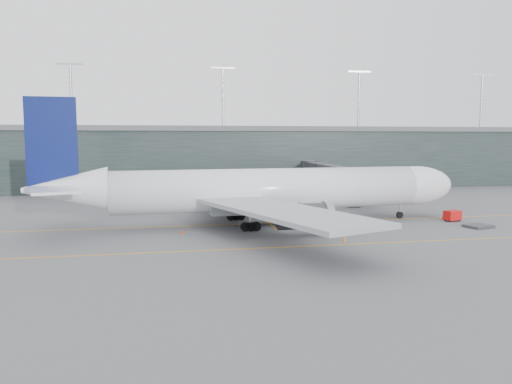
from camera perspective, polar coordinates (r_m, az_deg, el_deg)
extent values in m
plane|color=#545459|center=(75.61, -2.89, -3.21)|extent=(320.00, 320.00, 0.00)
cube|color=orange|center=(71.70, -2.44, -3.71)|extent=(160.00, 0.25, 0.02)
cube|color=orange|center=(56.22, 0.00, -6.45)|extent=(160.00, 0.25, 0.02)
cube|color=orange|center=(95.92, -1.62, -1.21)|extent=(0.25, 60.00, 0.02)
cube|color=#1C2726|center=(132.39, -6.46, 3.81)|extent=(240.00, 35.00, 14.00)
cube|color=#515455|center=(132.31, -6.50, 7.10)|extent=(240.00, 36.00, 1.20)
cylinder|color=#9E9EA3|center=(123.81, -20.37, 10.26)|extent=(0.60, 0.60, 14.00)
cylinder|color=#9E9EA3|center=(123.24, -3.81, 10.65)|extent=(0.60, 0.60, 14.00)
cylinder|color=#9E9EA3|center=(132.27, 11.66, 10.23)|extent=(0.60, 0.60, 14.00)
cylinder|color=#9E9EA3|center=(149.17, 24.34, 9.33)|extent=(0.60, 0.60, 14.00)
cylinder|color=white|center=(71.06, 1.48, 0.32)|extent=(44.27, 8.76, 5.93)
ellipsoid|color=white|center=(80.76, 17.65, 0.73)|extent=(12.80, 6.72, 5.93)
cone|color=white|center=(68.62, -20.93, 0.27)|extent=(10.86, 6.36, 5.69)
cube|color=gray|center=(71.07, 0.73, -1.54)|extent=(15.57, 5.76, 1.91)
cube|color=black|center=(82.68, 19.80, 1.44)|extent=(2.28, 3.00, 0.76)
cube|color=gray|center=(56.28, 2.88, -2.20)|extent=(17.45, 29.00, 0.53)
cylinder|color=#36363B|center=(63.42, 5.42, -2.76)|extent=(6.89, 3.77, 3.35)
cube|color=gray|center=(84.80, -3.18, 0.61)|extent=(14.30, 28.92, 0.53)
cylinder|color=#36363B|center=(80.55, 0.98, -0.84)|extent=(6.89, 3.77, 3.35)
cube|color=#09134F|center=(68.49, -22.32, 5.26)|extent=(6.23, 0.88, 11.47)
cube|color=white|center=(63.50, -22.31, 0.21)|extent=(7.74, 9.84, 0.33)
cube|color=white|center=(73.89, -21.25, 1.02)|extent=(6.84, 9.47, 0.33)
cylinder|color=black|center=(80.05, 16.10, -2.54)|extent=(1.07, 0.45, 1.05)
cylinder|color=#9E9EA3|center=(79.94, 16.12, -2.03)|extent=(0.29, 0.29, 2.49)
cylinder|color=black|center=(66.30, -0.61, -3.98)|extent=(1.27, 0.56, 1.24)
cylinder|color=black|center=(75.11, -2.31, -2.79)|extent=(1.27, 0.56, 1.24)
cube|color=#2C2B30|center=(81.55, 13.37, 1.15)|extent=(3.64, 4.05, 3.03)
cube|color=#2C2B30|center=(89.93, 11.25, 1.65)|extent=(3.34, 14.18, 2.71)
cube|color=#2C2B30|center=(103.25, 8.63, 2.26)|extent=(3.61, 14.20, 2.82)
cube|color=#2C2B30|center=(116.76, 6.61, 2.73)|extent=(3.88, 14.21, 2.92)
cylinder|color=#9E9EA3|center=(90.95, 11.04, -0.42)|extent=(0.54, 0.54, 4.11)
cube|color=#36363B|center=(91.16, 11.02, -1.47)|extent=(2.24, 1.72, 0.76)
cylinder|color=#2C2B30|center=(119.39, 5.37, 2.81)|extent=(4.33, 4.33, 3.25)
cylinder|color=#2C2B30|center=(119.64, 5.35, 1.16)|extent=(1.95, 1.95, 3.90)
cube|color=red|center=(79.83, 21.54, -2.48)|extent=(2.64, 2.05, 1.38)
cylinder|color=black|center=(78.96, 21.39, -3.07)|extent=(0.45, 0.27, 0.42)
cylinder|color=black|center=(80.21, 22.21, -2.96)|extent=(0.45, 0.27, 0.42)
cylinder|color=black|center=(79.66, 20.83, -2.97)|extent=(0.45, 0.27, 0.42)
cylinder|color=black|center=(80.91, 21.65, -2.87)|extent=(0.45, 0.27, 0.42)
cube|color=#323136|center=(75.71, 24.08, -3.56)|extent=(4.05, 3.56, 0.34)
cube|color=#36363B|center=(84.92, -7.00, -2.11)|extent=(2.67, 2.46, 0.22)
cube|color=#A2A7AE|center=(84.78, -7.01, -1.46)|extent=(2.23, 2.18, 1.62)
cube|color=navy|center=(84.68, -7.02, -0.89)|extent=(2.31, 2.25, 0.09)
cube|color=#36363B|center=(86.77, -6.42, -1.92)|extent=(2.32, 1.96, 0.21)
cube|color=#B5BAC2|center=(86.65, -6.43, -1.30)|extent=(1.89, 1.80, 1.59)
cube|color=navy|center=(86.54, -6.44, -0.76)|extent=(1.95, 1.86, 0.08)
cube|color=#36363B|center=(84.91, -4.16, -2.10)|extent=(2.05, 1.79, 0.18)
cube|color=#B3B6C0|center=(84.80, -4.16, -1.56)|extent=(1.69, 1.62, 1.33)
cube|color=navy|center=(84.71, -4.16, -1.09)|extent=(1.74, 1.67, 0.07)
cone|color=#D23D0B|center=(81.30, 20.58, -2.68)|extent=(0.44, 0.44, 0.70)
cone|color=orange|center=(60.89, 10.07, -5.28)|extent=(0.39, 0.39, 0.62)
cone|color=red|center=(89.47, 2.70, -1.53)|extent=(0.44, 0.44, 0.69)
cone|color=#CB420B|center=(65.14, -8.47, -4.50)|extent=(0.40, 0.40, 0.63)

